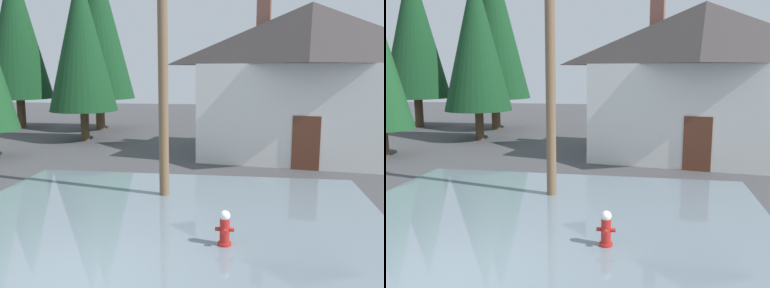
{
  "view_description": "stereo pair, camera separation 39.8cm",
  "coord_description": "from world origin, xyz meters",
  "views": [
    {
      "loc": [
        2.94,
        -6.29,
        3.58
      ],
      "look_at": [
        1.43,
        4.42,
        1.71
      ],
      "focal_mm": 39.14,
      "sensor_mm": 36.0,
      "label": 1
    },
    {
      "loc": [
        3.33,
        -6.23,
        3.58
      ],
      "look_at": [
        1.43,
        4.42,
        1.71
      ],
      "focal_mm": 39.14,
      "sensor_mm": 36.0,
      "label": 2
    }
  ],
  "objects": [
    {
      "name": "utility_pole",
      "position": [
        0.49,
        5.28,
        4.11
      ],
      "size": [
        1.6,
        0.28,
        7.88
      ],
      "color": "brown",
      "rests_on": "ground"
    },
    {
      "name": "flood_puddle",
      "position": [
        0.91,
        3.14,
        0.02
      ],
      "size": [
        10.79,
        9.24,
        0.04
      ],
      "primitive_type": "cube",
      "color": "slate",
      "rests_on": "ground"
    },
    {
      "name": "pine_tree_mid_left",
      "position": [
        -11.76,
        18.89,
        6.19
      ],
      "size": [
        4.21,
        4.21,
        10.53
      ],
      "color": "#4C3823",
      "rests_on": "ground"
    },
    {
      "name": "pine_tree_short_left",
      "position": [
        -6.37,
        18.7,
        6.42
      ],
      "size": [
        4.36,
        4.36,
        10.91
      ],
      "color": "#4C3823",
      "rests_on": "ground"
    },
    {
      "name": "house",
      "position": [
        5.35,
        12.03,
        3.33
      ],
      "size": [
        9.81,
        7.36,
        6.91
      ],
      "color": "silver",
      "rests_on": "ground"
    },
    {
      "name": "pine_tree_far_center",
      "position": [
        -5.68,
        14.53,
        5.15
      ],
      "size": [
        3.5,
        3.5,
        8.75
      ],
      "color": "#4C3823",
      "rests_on": "ground"
    },
    {
      "name": "ground_plane",
      "position": [
        0.0,
        0.0,
        -0.05
      ],
      "size": [
        80.0,
        80.0,
        0.1
      ],
      "primitive_type": "cube",
      "color": "#424244"
    },
    {
      "name": "fire_hydrant",
      "position": [
        2.46,
        1.91,
        0.38
      ],
      "size": [
        0.39,
        0.34,
        0.78
      ],
      "color": "#AD231E",
      "rests_on": "ground"
    }
  ]
}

